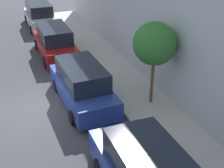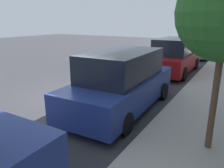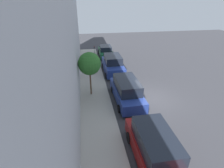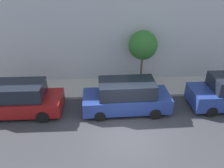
{
  "view_description": "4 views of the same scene",
  "coord_description": "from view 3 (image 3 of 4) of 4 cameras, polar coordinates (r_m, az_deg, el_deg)",
  "views": [
    {
      "loc": [
        -1.11,
        -12.31,
        7.47
      ],
      "look_at": [
        3.4,
        -0.69,
        1.0
      ],
      "focal_mm": 50.0,
      "sensor_mm": 36.0,
      "label": 1
    },
    {
      "loc": [
        5.38,
        -6.15,
        2.82
      ],
      "look_at": [
        2.18,
        -0.78,
        1.0
      ],
      "focal_mm": 35.0,
      "sensor_mm": 36.0,
      "label": 2
    },
    {
      "loc": [
        5.38,
        11.95,
        7.82
      ],
      "look_at": [
        3.19,
        -1.4,
        1.0
      ],
      "focal_mm": 28.0,
      "sensor_mm": 36.0,
      "label": 3
    },
    {
      "loc": [
        -8.25,
        1.21,
        7.54
      ],
      "look_at": [
        3.55,
        0.62,
        1.0
      ],
      "focal_mm": 35.0,
      "sensor_mm": 36.0,
      "label": 4
    }
  ],
  "objects": [
    {
      "name": "ground_plane",
      "position": [
        15.26,
        12.82,
        -4.81
      ],
      "size": [
        60.0,
        60.0,
        0.0
      ],
      "primitive_type": "plane",
      "color": "#38383D"
    },
    {
      "name": "sidewalk",
      "position": [
        14.26,
        -5.27,
        -6.28
      ],
      "size": [
        2.48,
        32.0,
        0.15
      ],
      "color": "#B2ADA3",
      "rests_on": "ground_plane"
    },
    {
      "name": "building_facade",
      "position": [
        12.38,
        -16.89,
        12.59
      ],
      "size": [
        2.0,
        32.0,
        10.05
      ],
      "color": "#B7B7BC",
      "rests_on": "ground_plane"
    },
    {
      "name": "parked_sedan_nearest",
      "position": [
        25.54,
        -2.16,
        10.61
      ],
      "size": [
        1.92,
        4.53,
        1.54
      ],
      "color": "#14512D",
      "rests_on": "ground_plane"
    },
    {
      "name": "parked_suv_second",
      "position": [
        19.78,
        0.28,
        6.38
      ],
      "size": [
        2.08,
        4.82,
        1.98
      ],
      "color": "navy",
      "rests_on": "ground_plane"
    },
    {
      "name": "parked_minivan_third",
      "position": [
        14.28,
        4.84,
        -2.23
      ],
      "size": [
        2.03,
        4.95,
        1.9
      ],
      "color": "navy",
      "rests_on": "ground_plane"
    },
    {
      "name": "parked_minivan_fourth",
      "position": [
        9.66,
        13.78,
        -19.8
      ],
      "size": [
        2.02,
        4.9,
        1.9
      ],
      "color": "maroon",
      "rests_on": "ground_plane"
    },
    {
      "name": "parking_meter_near",
      "position": [
        25.13,
        -5.8,
        10.96
      ],
      "size": [
        0.11,
        0.15,
        1.44
      ],
      "color": "#ADADB2",
      "rests_on": "sidewalk"
    },
    {
      "name": "street_tree",
      "position": [
        14.25,
        -7.38,
        6.57
      ],
      "size": [
        1.86,
        1.86,
        3.74
      ],
      "color": "brown",
      "rests_on": "sidewalk"
    }
  ]
}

